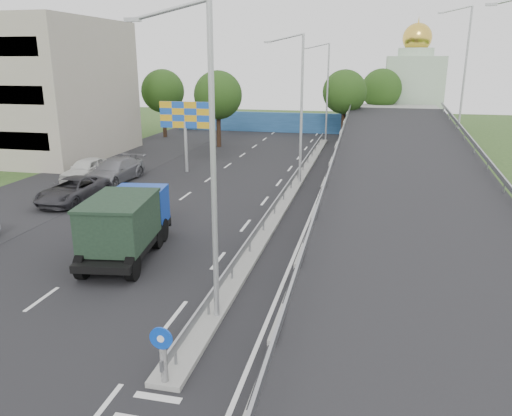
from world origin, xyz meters
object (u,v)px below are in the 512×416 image
(lamp_post_far, at_px, (326,87))
(parked_car_e, at_px, (87,169))
(parked_car_d, at_px, (115,171))
(lamp_post_mid, at_px, (299,102))
(church, at_px, (413,86))
(billboard, at_px, (185,119))
(parked_car_c, at_px, (73,190))
(sign_bollard, at_px, (163,354))
(dump_truck, at_px, (127,222))
(lamp_post_near, at_px, (207,152))

(lamp_post_far, height_order, parked_car_e, lamp_post_far)
(lamp_post_far, distance_m, parked_car_d, 26.29)
(lamp_post_mid, relative_size, lamp_post_far, 1.00)
(lamp_post_mid, xyz_separation_m, parked_car_d, (-13.04, -2.28, -4.97))
(church, distance_m, billboard, 37.23)
(parked_car_c, height_order, parked_car_e, parked_car_e)
(parked_car_c, bearing_deg, parked_car_e, 114.61)
(lamp_post_mid, height_order, billboard, lamp_post_mid)
(sign_bollard, relative_size, lamp_post_mid, 0.17)
(church, bearing_deg, sign_bollard, -99.81)
(church, bearing_deg, parked_car_c, -118.67)
(church, distance_m, parked_car_e, 44.36)
(lamp_post_far, distance_m, dump_truck, 35.91)
(sign_bollard, xyz_separation_m, billboard, (-9.00, 25.83, 3.15))
(billboard, relative_size, parked_car_c, 1.01)
(church, xyz_separation_m, parked_car_c, (-22.86, -41.81, -4.55))
(lamp_post_mid, relative_size, church, 0.73)
(parked_car_c, bearing_deg, lamp_post_near, -41.57)
(lamp_post_near, distance_m, parked_car_e, 24.02)
(billboard, xyz_separation_m, parked_car_e, (-6.23, -4.20, -3.37))
(lamp_post_mid, height_order, parked_car_d, lamp_post_mid)
(lamp_post_near, bearing_deg, parked_car_c, 136.77)
(lamp_post_mid, distance_m, parked_car_c, 15.96)
(sign_bollard, distance_m, church, 58.84)
(parked_car_e, bearing_deg, church, 57.37)
(parked_car_d, height_order, parked_car_e, parked_car_d)
(sign_bollard, bearing_deg, church, 80.19)
(lamp_post_near, bearing_deg, lamp_post_mid, 90.00)
(lamp_post_far, relative_size, dump_truck, 1.46)
(lamp_post_mid, distance_m, parked_car_d, 14.14)
(church, relative_size, parked_car_e, 2.87)
(lamp_post_mid, bearing_deg, sign_bollard, -90.26)
(parked_car_d, bearing_deg, parked_car_e, -178.49)
(sign_bollard, relative_size, lamp_post_far, 0.17)
(billboard, distance_m, dump_truck, 17.81)
(sign_bollard, height_order, dump_truck, dump_truck)
(lamp_post_mid, height_order, church, church)
(lamp_post_far, bearing_deg, billboard, -116.84)
(sign_bollard, relative_size, parked_car_d, 0.29)
(parked_car_d, bearing_deg, sign_bollard, -55.52)
(billboard, relative_size, parked_car_d, 0.95)
(dump_truck, relative_size, parked_car_c, 1.26)
(lamp_post_far, bearing_deg, lamp_post_mid, -90.00)
(parked_car_d, bearing_deg, dump_truck, -56.20)
(billboard, height_order, parked_car_c, billboard)
(lamp_post_mid, bearing_deg, dump_truck, -109.74)
(lamp_post_near, xyz_separation_m, parked_car_d, (-13.04, 17.72, -4.97))
(lamp_post_far, xyz_separation_m, parked_car_d, (-13.04, -22.28, -4.97))
(parked_car_d, bearing_deg, parked_car_c, -85.76)
(lamp_post_near, relative_size, lamp_post_far, 1.00)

